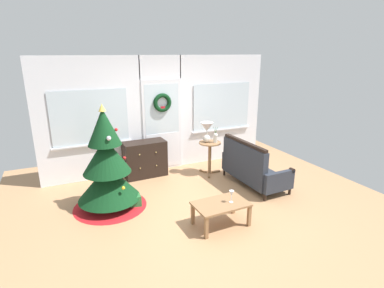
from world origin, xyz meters
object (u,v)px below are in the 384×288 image
object	(u,v)px
dresser_cabinet	(145,159)
gift_box	(135,201)
flower_vase	(215,137)
coffee_table	(221,206)
christmas_tree	(107,170)
table_lamp	(207,129)
wine_glass	(232,194)
side_table	(210,152)
settee_sofa	(251,168)

from	to	relation	value
dresser_cabinet	gift_box	size ratio (longest dim) A/B	4.52
dresser_cabinet	gift_box	world-z (taller)	dresser_cabinet
flower_vase	coffee_table	bearing A→B (deg)	-116.16
christmas_tree	flower_vase	size ratio (longest dim) A/B	5.20
table_lamp	gift_box	size ratio (longest dim) A/B	2.18
coffee_table	wine_glass	distance (m)	0.25
coffee_table	christmas_tree	bearing A→B (deg)	137.72
christmas_tree	coffee_table	world-z (taller)	christmas_tree
side_table	table_lamp	distance (m)	0.50
dresser_cabinet	wine_glass	bearing A→B (deg)	-74.89
dresser_cabinet	table_lamp	bearing A→B (deg)	-19.34
christmas_tree	table_lamp	size ratio (longest dim) A/B	4.14
settee_sofa	side_table	xyz separation A→B (m)	(-0.48, 0.89, 0.14)
side_table	flower_vase	bearing A→B (deg)	-30.96
gift_box	christmas_tree	bearing A→B (deg)	155.56
settee_sofa	table_lamp	xyz separation A→B (m)	(-0.54, 0.93, 0.64)
gift_box	settee_sofa	bearing A→B (deg)	-2.63
settee_sofa	flower_vase	xyz separation A→B (m)	(-0.38, 0.83, 0.47)
table_lamp	flower_vase	distance (m)	0.25
wine_glass	gift_box	bearing A→B (deg)	135.76
christmas_tree	dresser_cabinet	bearing A→B (deg)	48.39
christmas_tree	dresser_cabinet	world-z (taller)	christmas_tree
side_table	table_lamp	size ratio (longest dim) A/B	1.66
dresser_cabinet	side_table	world-z (taller)	dresser_cabinet
coffee_table	settee_sofa	bearing A→B (deg)	38.95
side_table	christmas_tree	bearing A→B (deg)	-165.39
side_table	coffee_table	bearing A→B (deg)	-112.99
flower_vase	gift_box	bearing A→B (deg)	-160.23
settee_sofa	wine_glass	world-z (taller)	settee_sofa
table_lamp	flower_vase	world-z (taller)	table_lamp
side_table	coffee_table	world-z (taller)	side_table
christmas_tree	flower_vase	bearing A→B (deg)	12.66
dresser_cabinet	settee_sofa	xyz separation A→B (m)	(1.81, -1.37, -0.01)
flower_vase	side_table	bearing A→B (deg)	149.04
side_table	flower_vase	size ratio (longest dim) A/B	2.09
settee_sofa	wine_glass	distance (m)	1.58
flower_vase	coffee_table	distance (m)	2.15
dresser_cabinet	side_table	distance (m)	1.42
side_table	dresser_cabinet	bearing A→B (deg)	159.94
gift_box	side_table	bearing A→B (deg)	22.30
christmas_tree	coffee_table	xyz separation A→B (m)	(1.47, -1.34, -0.36)
side_table	table_lamp	bearing A→B (deg)	146.31
side_table	gift_box	size ratio (longest dim) A/B	3.62
christmas_tree	wine_glass	size ratio (longest dim) A/B	9.34
dresser_cabinet	christmas_tree	bearing A→B (deg)	-131.61
side_table	settee_sofa	bearing A→B (deg)	-61.75
christmas_tree	flower_vase	xyz separation A→B (m)	(2.39, 0.54, 0.17)
coffee_table	dresser_cabinet	bearing A→B (deg)	101.88
flower_vase	wine_glass	bearing A→B (deg)	-111.78
wine_glass	coffee_table	bearing A→B (deg)	165.39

